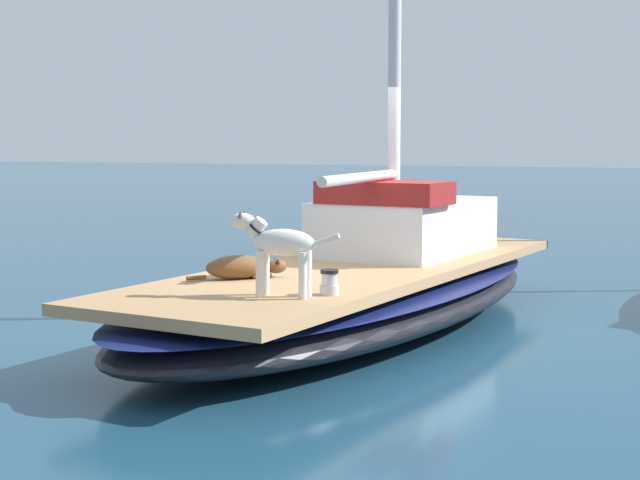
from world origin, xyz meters
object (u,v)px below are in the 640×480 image
Objects in this scene: dog_white at (278,245)px; dog_brown at (242,267)px; sailboat_main at (355,296)px; coiled_rope at (256,270)px; deck_winch at (329,283)px.

dog_white is 1.13m from dog_brown.
sailboat_main is 1.19m from coiled_rope.
sailboat_main is 2.27m from dog_white.
coiled_rope is (-0.79, 1.25, -0.40)m from dog_white.
coiled_rope is (-1.14, 1.01, -0.08)m from deck_winch.
dog_brown is (-0.72, 0.81, -0.32)m from dog_white.
dog_brown is (-0.64, -1.33, 0.43)m from sailboat_main.
deck_winch is (0.35, 0.24, -0.32)m from dog_white.
dog_brown is 1.22m from deck_winch.
dog_brown is 0.45m from coiled_rope.
dog_white is at bearing -146.39° from deck_winch.
dog_brown is at bearing -81.45° from coiled_rope.
sailboat_main is 1.54m from dog_brown.
dog_white is 0.54m from deck_winch.
dog_brown reaches higher than coiled_rope.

